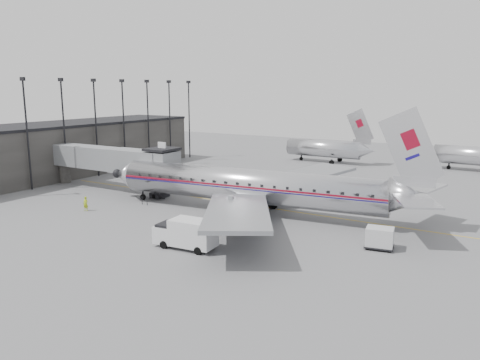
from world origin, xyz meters
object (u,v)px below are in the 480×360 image
object	(u,v)px
airliner	(254,186)
baggage_cart_navy	(258,209)
service_van	(186,233)
ramp_worker	(86,204)
baggage_cart_white	(380,238)

from	to	relation	value
airliner	baggage_cart_navy	bearing A→B (deg)	-51.55
service_van	ramp_worker	distance (m)	18.09
service_van	baggage_cart_navy	world-z (taller)	service_van
airliner	baggage_cart_white	world-z (taller)	airliner
airliner	service_van	world-z (taller)	airliner
service_van	baggage_cart_navy	xyz separation A→B (m)	(0.40, 12.15, -0.51)
airliner	baggage_cart_white	bearing A→B (deg)	-23.39
baggage_cart_navy	ramp_worker	distance (m)	19.70
service_van	baggage_cart_white	size ratio (longest dim) A/B	2.15
airliner	baggage_cart_navy	distance (m)	2.68
ramp_worker	baggage_cart_navy	bearing A→B (deg)	9.23
baggage_cart_white	ramp_worker	bearing A→B (deg)	178.66
baggage_cart_white	airliner	bearing A→B (deg)	153.82
airliner	baggage_cart_navy	xyz separation A→B (m)	(1.08, -1.09, -2.20)
service_van	baggage_cart_navy	size ratio (longest dim) A/B	2.33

